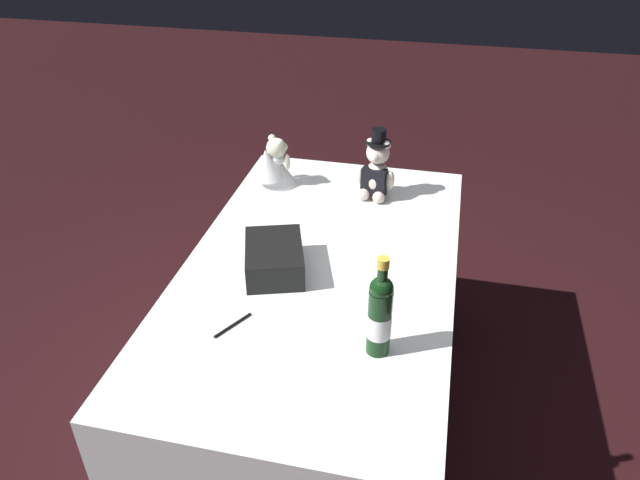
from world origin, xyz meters
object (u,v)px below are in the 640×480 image
object	(u,v)px
teddy_bear_groom	(376,171)
gift_case_black	(274,258)
signing_pen	(234,324)
champagne_bottle	(380,314)
teddy_bear_bride	(274,165)

from	to	relation	value
teddy_bear_groom	gift_case_black	distance (m)	0.65
signing_pen	gift_case_black	distance (m)	0.31
champagne_bottle	teddy_bear_groom	bearing A→B (deg)	-171.31
teddy_bear_groom	signing_pen	world-z (taller)	teddy_bear_groom
teddy_bear_bride	champagne_bottle	bearing A→B (deg)	31.98
teddy_bear_bride	signing_pen	xyz separation A→B (m)	(0.90, 0.13, -0.09)
teddy_bear_groom	signing_pen	size ratio (longest dim) A/B	2.17
signing_pen	champagne_bottle	bearing A→B (deg)	88.57
teddy_bear_groom	signing_pen	distance (m)	0.95
champagne_bottle	gift_case_black	distance (m)	0.51
signing_pen	teddy_bear_bride	bearing A→B (deg)	-171.58
teddy_bear_groom	teddy_bear_bride	world-z (taller)	teddy_bear_groom
teddy_bear_bride	gift_case_black	bearing A→B (deg)	16.12
teddy_bear_groom	gift_case_black	size ratio (longest dim) A/B	0.95
teddy_bear_groom	gift_case_black	bearing A→B (deg)	-23.19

